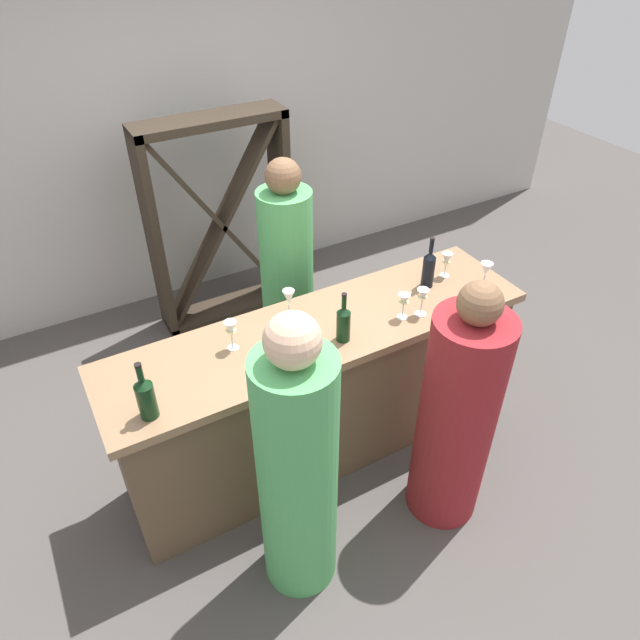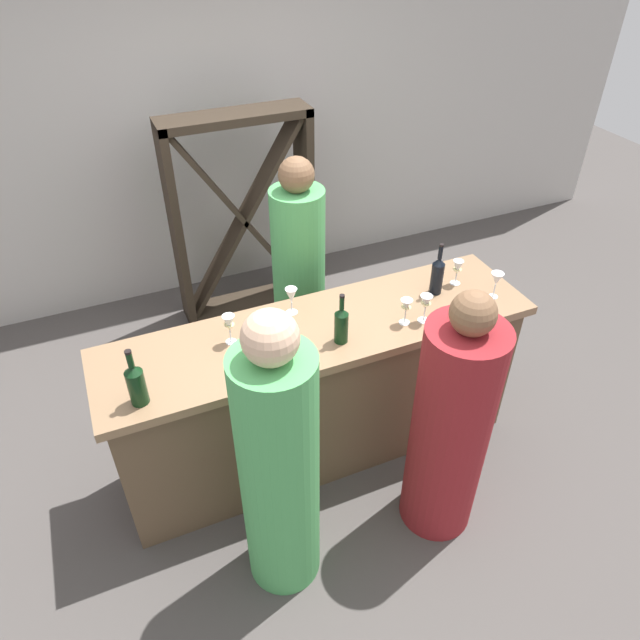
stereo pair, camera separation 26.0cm
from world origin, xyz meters
TOP-DOWN VIEW (x-y plane):
  - ground_plane at (0.00, 0.00)m, footprint 12.00×12.00m
  - back_wall at (0.00, 2.20)m, footprint 8.00×0.10m
  - bar_counter at (0.00, 0.00)m, footprint 2.39×0.62m
  - wine_rack at (0.07, 1.65)m, footprint 1.07×0.28m
  - wine_bottle_leftmost_dark_green at (-0.97, -0.18)m, footprint 0.08×0.08m
  - wine_bottle_second_left_dark_green at (0.06, -0.14)m, footprint 0.07×0.07m
  - wine_bottle_center_near_black at (0.74, 0.04)m, footprint 0.07×0.07m
  - wine_glass_near_left at (0.54, -0.17)m, footprint 0.07×0.07m
  - wine_glass_near_center at (0.43, -0.14)m, footprint 0.06×0.06m
  - wine_glass_near_right at (1.02, -0.13)m, footprint 0.07×0.07m
  - wine_glass_far_left at (-0.47, 0.07)m, footprint 0.06×0.06m
  - wine_glass_far_center at (0.90, 0.07)m, footprint 0.06×0.06m
  - wine_glass_far_right at (-0.09, 0.18)m, footprint 0.07×0.07m
  - person_left_guest at (-0.47, -0.64)m, footprint 0.46×0.46m
  - person_center_guest at (0.42, -0.68)m, footprint 0.48×0.48m
  - person_right_guest at (0.16, 0.71)m, footprint 0.35×0.35m

SIDE VIEW (x-z plane):
  - ground_plane at x=0.00m, z-range 0.00..0.00m
  - bar_counter at x=0.00m, z-range 0.00..0.97m
  - person_center_guest at x=0.42m, z-range -0.07..1.44m
  - person_right_guest at x=0.16m, z-range -0.06..1.57m
  - person_left_guest at x=-0.47m, z-range -0.06..1.58m
  - wine_rack at x=0.07m, z-range 0.00..1.60m
  - wine_glass_far_center at x=0.90m, z-range 0.99..1.15m
  - wine_glass_near_center at x=0.43m, z-range 1.00..1.15m
  - wine_glass_far_right at x=-0.09m, z-range 1.00..1.16m
  - wine_bottle_second_left_dark_green at x=0.06m, z-range 0.93..1.22m
  - wine_glass_far_left at x=-0.47m, z-range 1.00..1.17m
  - wine_bottle_leftmost_dark_green at x=-0.97m, z-range 0.93..1.24m
  - wine_glass_near_left at x=0.54m, z-range 1.00..1.16m
  - wine_glass_near_right at x=1.02m, z-range 1.00..1.17m
  - wine_bottle_center_near_black at x=0.74m, z-range 0.93..1.25m
  - back_wall at x=0.00m, z-range 0.00..2.80m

